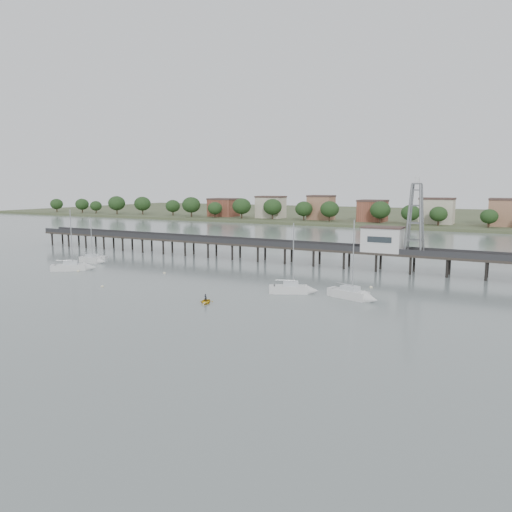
% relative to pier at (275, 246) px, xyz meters
% --- Properties ---
extents(ground_plane, '(500.00, 500.00, 0.00)m').
position_rel_pier_xyz_m(ground_plane, '(0.00, -60.00, -3.79)').
color(ground_plane, slate).
rests_on(ground_plane, ground).
extents(pier, '(150.00, 5.00, 5.50)m').
position_rel_pier_xyz_m(pier, '(0.00, 0.00, 0.00)').
color(pier, '#2D2823').
rests_on(pier, ground).
extents(pier_building, '(8.40, 5.40, 5.30)m').
position_rel_pier_xyz_m(pier_building, '(25.00, 0.00, 2.87)').
color(pier_building, silver).
rests_on(pier_building, ground).
extents(lattice_tower, '(3.20, 3.20, 15.50)m').
position_rel_pier_xyz_m(lattice_tower, '(31.50, 0.00, 7.31)').
color(lattice_tower, slate).
rests_on(lattice_tower, ground).
extents(sailboat_a, '(7.77, 7.18, 13.56)m').
position_rel_pier_xyz_m(sailboat_a, '(-31.99, -29.83, -3.15)').
color(sailboat_a, silver).
rests_on(sailboat_a, ground).
extents(sailboat_d, '(8.34, 4.58, 13.25)m').
position_rel_pier_xyz_m(sailboat_d, '(28.29, -28.68, -3.15)').
color(sailboat_d, silver).
rests_on(sailboat_d, ground).
extents(sailboat_b, '(6.51, 2.12, 10.83)m').
position_rel_pier_xyz_m(sailboat_b, '(-36.30, -20.88, -3.14)').
color(sailboat_b, silver).
rests_on(sailboat_b, ground).
extents(sailboat_c, '(7.65, 5.07, 12.35)m').
position_rel_pier_xyz_m(sailboat_c, '(18.19, -28.84, -3.15)').
color(sailboat_c, silver).
rests_on(sailboat_c, ground).
extents(white_tender, '(3.39, 2.24, 1.22)m').
position_rel_pier_xyz_m(white_tender, '(-39.91, -15.61, -3.42)').
color(white_tender, silver).
rests_on(white_tender, ground).
extents(yellow_dinghy, '(2.18, 1.45, 2.97)m').
position_rel_pier_xyz_m(yellow_dinghy, '(8.54, -41.80, -3.79)').
color(yellow_dinghy, gold).
rests_on(yellow_dinghy, ground).
extents(dinghy_occupant, '(0.45, 1.19, 0.28)m').
position_rel_pier_xyz_m(dinghy_occupant, '(8.54, -41.80, -3.79)').
color(dinghy_occupant, black).
rests_on(dinghy_occupant, ground).
extents(mooring_buoys, '(81.74, 24.85, 0.39)m').
position_rel_pier_xyz_m(mooring_buoys, '(4.83, -31.33, -3.71)').
color(mooring_buoys, '#F4EBBE').
rests_on(mooring_buoys, ground).
extents(far_shore, '(500.00, 170.00, 10.40)m').
position_rel_pier_xyz_m(far_shore, '(0.36, 179.58, -2.85)').
color(far_shore, '#475133').
rests_on(far_shore, ground).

